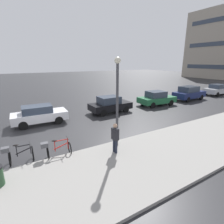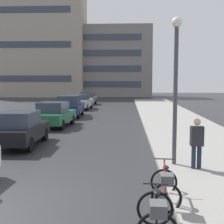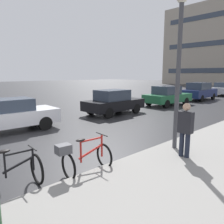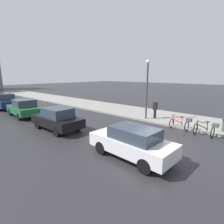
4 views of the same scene
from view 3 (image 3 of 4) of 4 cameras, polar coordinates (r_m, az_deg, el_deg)
ground_plane at (r=8.81m, az=-20.76°, el=-7.75°), size 140.00×140.00×0.00m
bicycle_nearest at (r=5.36m, az=-25.66°, el=-13.86°), size 0.79×1.35×1.01m
bicycle_second at (r=5.72m, az=-7.86°, el=-11.50°), size 0.76×1.45×0.99m
car_white at (r=10.78m, az=-25.20°, el=-0.69°), size 1.88×4.14×1.49m
car_black at (r=14.06m, az=0.38°, el=2.62°), size 1.89×4.04×1.57m
car_green at (r=18.52m, az=14.24°, el=4.10°), size 2.22×4.27×1.59m
car_navy at (r=23.45m, az=21.80°, el=5.06°), size 1.99×4.44×1.73m
car_silver at (r=29.58m, az=27.27°, el=5.38°), size 2.08×4.42×1.56m
pedestrian at (r=6.74m, az=18.62°, el=-4.22°), size 0.41×0.26×1.75m
streetlamp at (r=7.32m, az=17.08°, el=13.19°), size 0.33×0.33×4.99m
building_facade_side at (r=58.86m, az=24.13°, el=15.57°), size 20.82×7.45×18.38m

